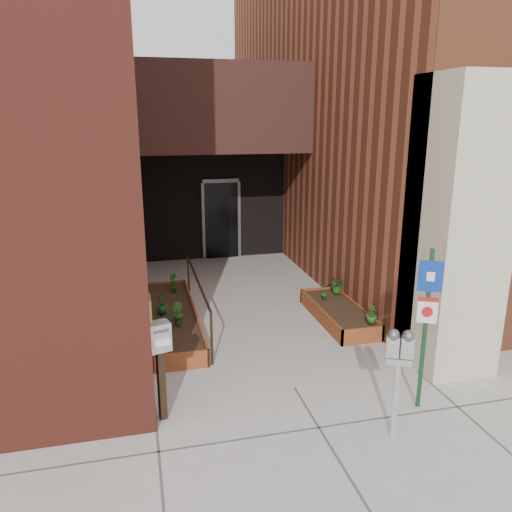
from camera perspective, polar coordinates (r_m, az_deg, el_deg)
ground at (r=7.52m, az=4.42°, el=-14.79°), size 80.00×80.00×0.00m
architecture at (r=13.24m, az=-5.80°, el=20.59°), size 20.00×14.60×10.00m
planter_left at (r=9.59m, az=-9.59°, el=-7.12°), size 0.90×3.60×0.30m
planter_right at (r=9.83m, az=9.38°, el=-6.54°), size 0.80×2.20×0.30m
handrail at (r=9.37m, az=-6.68°, el=-3.55°), size 0.04×3.34×0.90m
parking_meter at (r=6.21m, az=16.05°, el=-10.81°), size 0.33×0.23×1.42m
sign_post at (r=6.83m, az=18.94°, el=-6.19°), size 0.28×0.14×2.21m
payment_dropbox at (r=6.48m, az=-10.94°, el=-10.53°), size 0.31×0.27×1.35m
shrub_left_a at (r=8.40m, az=-10.49°, el=-7.83°), size 0.50×0.50×0.40m
shrub_left_b at (r=8.88m, az=-8.95°, el=-6.48°), size 0.30×0.30×0.38m
shrub_left_c at (r=9.41m, az=-10.72°, el=-5.29°), size 0.29×0.29×0.38m
shrub_left_d at (r=10.53m, az=-9.41°, el=-2.96°), size 0.28×0.28×0.38m
shrub_right_a at (r=9.05m, az=13.09°, el=-6.44°), size 0.26×0.26×0.34m
shrub_right_b at (r=10.07m, az=7.84°, el=-3.92°), size 0.18×0.18×0.33m
shrub_right_c at (r=10.41m, az=9.25°, el=-3.24°), size 0.37×0.37×0.36m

